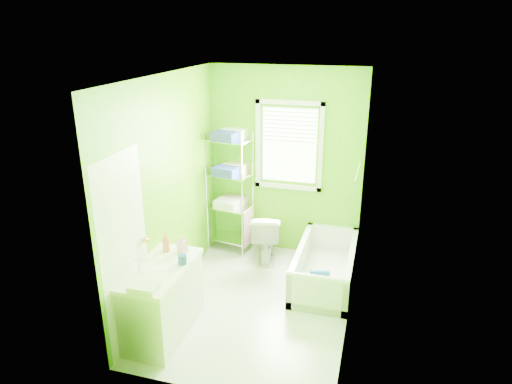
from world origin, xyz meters
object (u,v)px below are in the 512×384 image
(toilet, at_px, (266,236))
(vanity, at_px, (162,299))
(wire_shelf_unit, at_px, (231,178))
(bathtub, at_px, (325,271))

(toilet, height_order, vanity, vanity)
(toilet, xyz_separation_m, vanity, (-0.63, -1.87, 0.07))
(toilet, bearing_deg, vanity, 60.21)
(toilet, relative_size, vanity, 0.67)
(vanity, bearing_deg, toilet, 71.40)
(wire_shelf_unit, bearing_deg, toilet, -18.13)
(bathtub, bearing_deg, toilet, 154.62)
(toilet, bearing_deg, wire_shelf_unit, -29.33)
(bathtub, distance_m, vanity, 2.11)
(bathtub, bearing_deg, vanity, -135.68)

